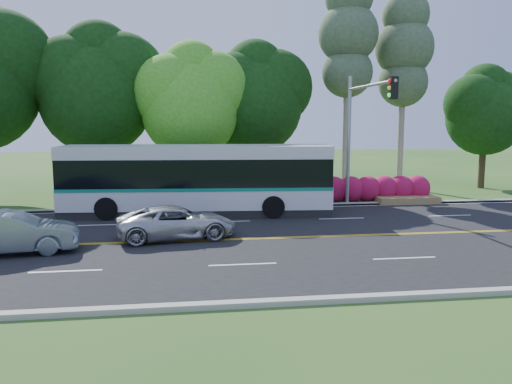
{
  "coord_description": "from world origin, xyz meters",
  "views": [
    {
      "loc": [
        -2.18,
        -19.03,
        4.61
      ],
      "look_at": [
        0.68,
        2.0,
        1.59
      ],
      "focal_mm": 35.0,
      "sensor_mm": 36.0,
      "label": 1
    }
  ],
  "objects": [
    {
      "name": "ground",
      "position": [
        0.0,
        0.0,
        0.0
      ],
      "size": [
        120.0,
        120.0,
        0.0
      ],
      "primitive_type": "plane",
      "color": "#26541C",
      "rests_on": "ground"
    },
    {
      "name": "road",
      "position": [
        0.0,
        0.0,
        0.01
      ],
      "size": [
        60.0,
        14.0,
        0.02
      ],
      "primitive_type": "cube",
      "color": "black",
      "rests_on": "ground"
    },
    {
      "name": "curb_north",
      "position": [
        0.0,
        7.15,
        0.07
      ],
      "size": [
        60.0,
        0.3,
        0.15
      ],
      "primitive_type": "cube",
      "color": "#A5A195",
      "rests_on": "ground"
    },
    {
      "name": "curb_south",
      "position": [
        0.0,
        -7.15,
        0.07
      ],
      "size": [
        60.0,
        0.3,
        0.15
      ],
      "primitive_type": "cube",
      "color": "#A5A195",
      "rests_on": "ground"
    },
    {
      "name": "grass_verge",
      "position": [
        0.0,
        9.0,
        0.05
      ],
      "size": [
        60.0,
        4.0,
        0.1
      ],
      "primitive_type": "cube",
      "color": "#26541C",
      "rests_on": "ground"
    },
    {
      "name": "lane_markings",
      "position": [
        -0.09,
        0.0,
        0.02
      ],
      "size": [
        57.6,
        13.82,
        0.0
      ],
      "color": "gold",
      "rests_on": "road"
    },
    {
      "name": "tree_row",
      "position": [
        -5.15,
        12.13,
        6.73
      ],
      "size": [
        44.7,
        9.1,
        13.84
      ],
      "color": "#302415",
      "rests_on": "ground"
    },
    {
      "name": "bougainvillea_hedge",
      "position": [
        7.18,
        8.15,
        0.72
      ],
      "size": [
        9.5,
        2.25,
        1.5
      ],
      "color": "#A10D46",
      "rests_on": "ground"
    },
    {
      "name": "traffic_signal",
      "position": [
        6.49,
        5.4,
        4.67
      ],
      "size": [
        0.42,
        6.1,
        7.0
      ],
      "color": "#989BA0",
      "rests_on": "ground"
    },
    {
      "name": "transit_bus",
      "position": [
        -1.77,
        5.59,
        1.71
      ],
      "size": [
        13.21,
        3.78,
        3.41
      ],
      "rotation": [
        0.0,
        0.0,
        -0.07
      ],
      "color": "silver",
      "rests_on": "road"
    },
    {
      "name": "sedan",
      "position": [
        -8.37,
        -1.12,
        0.76
      ],
      "size": [
        4.7,
        2.27,
        1.49
      ],
      "primitive_type": "imported",
      "rotation": [
        0.0,
        0.0,
        1.73
      ],
      "color": "slate",
      "rests_on": "road"
    },
    {
      "name": "suv",
      "position": [
        -2.67,
        0.5,
        0.66
      ],
      "size": [
        4.89,
        2.8,
        1.28
      ],
      "primitive_type": "imported",
      "rotation": [
        0.0,
        0.0,
        1.72
      ],
      "color": "#BBBEC0",
      "rests_on": "road"
    }
  ]
}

